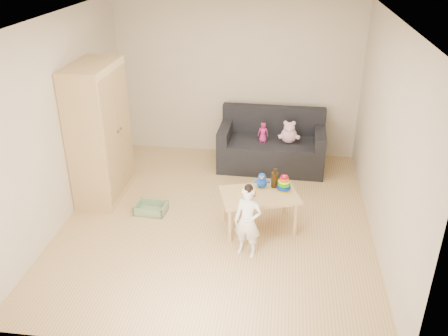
# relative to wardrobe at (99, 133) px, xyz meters

# --- Properties ---
(room) EXTENTS (4.50, 4.50, 4.50)m
(room) POSITION_rel_wardrobe_xyz_m (1.72, -0.49, 0.34)
(room) COLOR tan
(room) RESTS_ON ground
(wardrobe) EXTENTS (0.54, 1.07, 1.93)m
(wardrobe) POSITION_rel_wardrobe_xyz_m (0.00, 0.00, 0.00)
(wardrobe) COLOR tan
(wardrobe) RESTS_ON ground
(sofa) EXTENTS (1.69, 0.87, 0.47)m
(sofa) POSITION_rel_wardrobe_xyz_m (2.35, 1.20, -0.73)
(sofa) COLOR black
(sofa) RESTS_ON ground
(play_table) EXTENTS (1.09, 0.85, 0.50)m
(play_table) POSITION_rel_wardrobe_xyz_m (2.27, -0.61, -0.71)
(play_table) COLOR tan
(play_table) RESTS_ON ground
(storage_bin) EXTENTS (0.43, 0.34, 0.12)m
(storage_bin) POSITION_rel_wardrobe_xyz_m (0.79, -0.42, -0.90)
(storage_bin) COLOR gray
(storage_bin) RESTS_ON ground
(toddler) EXTENTS (0.37, 0.30, 0.89)m
(toddler) POSITION_rel_wardrobe_xyz_m (2.17, -1.18, -0.52)
(toddler) COLOR white
(toddler) RESTS_ON ground
(pink_bear) EXTENTS (0.31, 0.28, 0.30)m
(pink_bear) POSITION_rel_wardrobe_xyz_m (2.62, 1.16, -0.34)
(pink_bear) COLOR #FFBBD8
(pink_bear) RESTS_ON sofa
(doll) EXTENTS (0.17, 0.12, 0.32)m
(doll) POSITION_rel_wardrobe_xyz_m (2.21, 1.12, -0.34)
(doll) COLOR #D3277E
(doll) RESTS_ON sofa
(ring_stacker) EXTENTS (0.18, 0.18, 0.21)m
(ring_stacker) POSITION_rel_wardrobe_xyz_m (2.57, -0.47, -0.38)
(ring_stacker) COLOR #C9AF0A
(ring_stacker) RESTS_ON play_table
(brown_bottle) EXTENTS (0.09, 0.09, 0.26)m
(brown_bottle) POSITION_rel_wardrobe_xyz_m (2.45, -0.40, -0.35)
(brown_bottle) COLOR black
(brown_bottle) RESTS_ON play_table
(blue_plush) EXTENTS (0.20, 0.18, 0.21)m
(blue_plush) POSITION_rel_wardrobe_xyz_m (2.29, -0.43, -0.36)
(blue_plush) COLOR blue
(blue_plush) RESTS_ON play_table
(wooden_figure) EXTENTS (0.05, 0.04, 0.10)m
(wooden_figure) POSITION_rel_wardrobe_xyz_m (2.21, -0.69, -0.41)
(wooden_figure) COLOR brown
(wooden_figure) RESTS_ON play_table
(yellow_book) EXTENTS (0.23, 0.23, 0.01)m
(yellow_book) POSITION_rel_wardrobe_xyz_m (2.13, -0.57, -0.45)
(yellow_book) COLOR yellow
(yellow_book) RESTS_ON play_table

